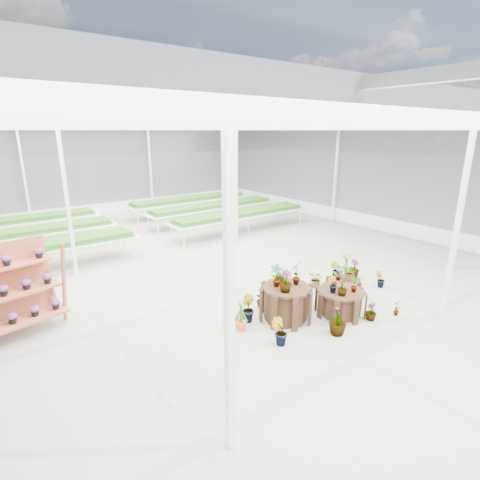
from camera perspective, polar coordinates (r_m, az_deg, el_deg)
ground_plane at (r=10.07m, az=-0.82°, el=-8.24°), size 24.00×24.00×0.00m
greenhouse_shell at (r=9.36m, az=-0.88°, el=4.38°), size 18.00×24.00×4.50m
steel_frame at (r=9.36m, az=-0.88°, el=4.38°), size 18.00×24.00×4.50m
nursery_benches at (r=16.02m, az=-16.22°, el=2.09°), size 16.00×7.00×0.84m
plinth_tall at (r=8.74m, az=6.99°, el=-9.49°), size 1.53×1.53×0.80m
plinth_mid at (r=9.24m, az=15.04°, el=-9.15°), size 1.39×1.39×0.60m
plinth_low at (r=10.40m, az=15.43°, el=-6.85°), size 1.16×1.16×0.40m
shelf_rack at (r=9.21m, az=-31.11°, el=-6.61°), size 1.99×1.32×1.94m
nursery_plants at (r=9.40m, az=11.31°, el=-7.02°), size 4.94×2.58×1.37m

